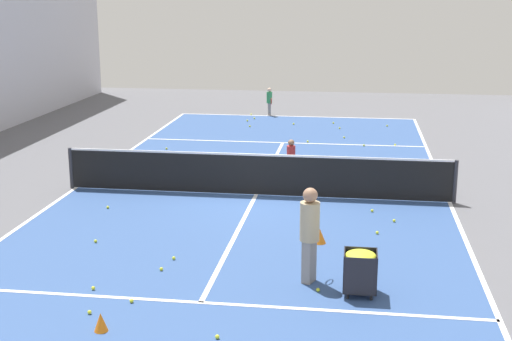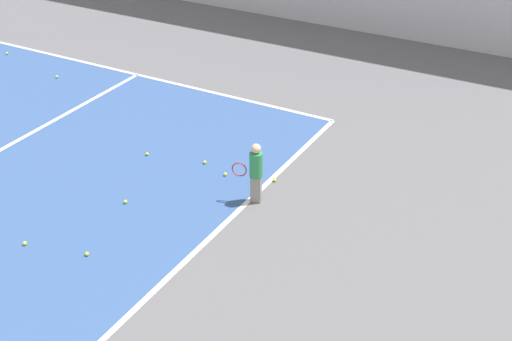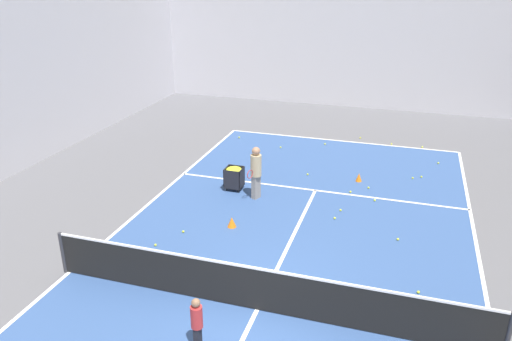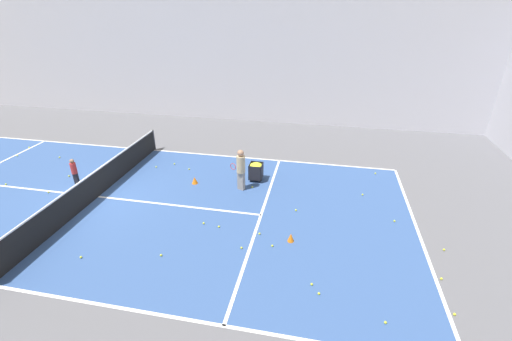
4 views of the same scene
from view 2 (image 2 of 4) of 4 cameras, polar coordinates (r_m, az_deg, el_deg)
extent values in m
cube|color=white|center=(12.28, -3.15, -4.87)|extent=(9.80, 0.10, 0.00)
cube|color=gray|center=(12.91, 0.00, -1.48)|extent=(0.15, 0.21, 0.53)
cylinder|color=#2D8C4C|center=(12.66, 0.00, 0.46)|extent=(0.28, 0.28, 0.47)
sphere|color=beige|center=(12.50, 0.00, 1.76)|extent=(0.18, 0.18, 0.18)
torus|color=#B22D2D|center=(12.75, -1.35, 0.09)|extent=(0.09, 0.28, 0.28)
sphere|color=yellow|center=(13.19, -10.41, -2.47)|extent=(0.07, 0.07, 0.07)
sphere|color=yellow|center=(13.83, -2.47, -0.30)|extent=(0.07, 0.07, 0.07)
sphere|color=yellow|center=(14.26, -4.13, 0.67)|extent=(0.07, 0.07, 0.07)
sphere|color=yellow|center=(12.00, -13.38, -6.51)|extent=(0.07, 0.07, 0.07)
sphere|color=yellow|center=(13.63, 1.49, -0.76)|extent=(0.07, 0.07, 0.07)
sphere|color=yellow|center=(18.85, -15.64, 7.24)|extent=(0.07, 0.07, 0.07)
sphere|color=yellow|center=(20.83, -19.31, 8.84)|extent=(0.07, 0.07, 0.07)
sphere|color=yellow|center=(14.69, -8.70, 1.32)|extent=(0.07, 0.07, 0.07)
sphere|color=yellow|center=(12.52, -18.01, -5.57)|extent=(0.07, 0.07, 0.07)
camera|label=1|loc=(35.74, -53.93, 15.56)|focal=50.00mm
camera|label=3|loc=(14.26, -11.14, 29.78)|focal=35.00mm
camera|label=4|loc=(32.22, -28.46, 27.15)|focal=24.00mm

